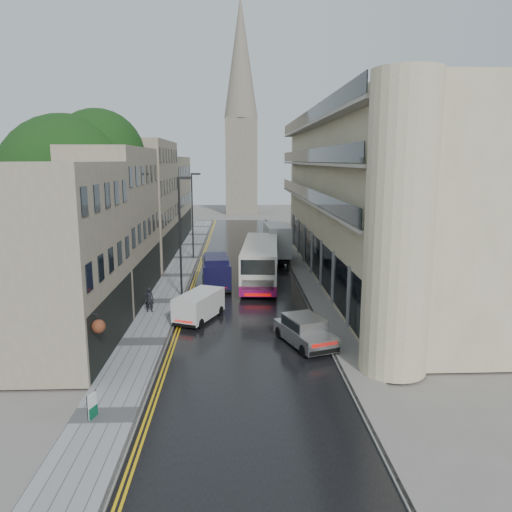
{
  "coord_description": "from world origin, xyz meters",
  "views": [
    {
      "loc": [
        -0.54,
        -16.1,
        10.18
      ],
      "look_at": [
        0.81,
        18.0,
        3.63
      ],
      "focal_mm": 35.0,
      "sensor_mm": 36.0,
      "label": 1
    }
  ],
  "objects": [
    {
      "name": "road",
      "position": [
        0.0,
        27.5,
        0.01
      ],
      "size": [
        9.0,
        85.0,
        0.02
      ],
      "primitive_type": "cube",
      "color": "black",
      "rests_on": "ground"
    },
    {
      "name": "pedestrian",
      "position": [
        -6.44,
        16.55,
        0.98
      ],
      "size": [
        0.67,
        0.48,
        1.72
      ],
      "primitive_type": "imported",
      "rotation": [
        0.0,
        0.0,
        3.02
      ],
      "color": "black",
      "rests_on": "left_sidewalk"
    },
    {
      "name": "tree_near",
      "position": [
        -12.5,
        20.0,
        6.95
      ],
      "size": [
        10.56,
        10.56,
        13.89
      ],
      "primitive_type": null,
      "color": "black",
      "rests_on": "ground"
    },
    {
      "name": "church_spire",
      "position": [
        0.5,
        82.0,
        20.0
      ],
      "size": [
        6.4,
        6.4,
        40.0
      ],
      "primitive_type": null,
      "color": "gray",
      "rests_on": "ground"
    },
    {
      "name": "old_shop_row",
      "position": [
        -9.45,
        30.0,
        6.0
      ],
      "size": [
        4.5,
        56.0,
        12.0
      ],
      "primitive_type": null,
      "color": "gray",
      "rests_on": "ground"
    },
    {
      "name": "left_sidewalk",
      "position": [
        -5.85,
        27.5,
        0.06
      ],
      "size": [
        2.7,
        85.0,
        0.12
      ],
      "primitive_type": "cube",
      "color": "gray",
      "rests_on": "ground"
    },
    {
      "name": "white_van",
      "position": [
        -4.3,
        13.95,
        0.95
      ],
      "size": [
        3.24,
        4.47,
        1.86
      ],
      "primitive_type": null,
      "rotation": [
        0.0,
        0.0,
        -0.41
      ],
      "color": "silver",
      "rests_on": "road"
    },
    {
      "name": "cream_bus",
      "position": [
        -0.07,
        21.93,
        1.69
      ],
      "size": [
        3.75,
        12.41,
        3.33
      ],
      "primitive_type": null,
      "rotation": [
        0.0,
        0.0,
        -0.08
      ],
      "color": "beige",
      "rests_on": "road"
    },
    {
      "name": "silver_hatchback",
      "position": [
        2.95,
        8.56,
        0.84
      ],
      "size": [
        3.3,
        4.78,
        1.64
      ],
      "primitive_type": null,
      "rotation": [
        0.0,
        0.0,
        0.35
      ],
      "color": "#A8A9AD",
      "rests_on": "road"
    },
    {
      "name": "modern_block",
      "position": [
        10.3,
        26.0,
        7.0
      ],
      "size": [
        8.0,
        40.0,
        14.0
      ],
      "primitive_type": null,
      "color": "beige",
      "rests_on": "ground"
    },
    {
      "name": "lamp_post_near",
      "position": [
        -4.7,
        20.46,
        4.55
      ],
      "size": [
        1.02,
        0.49,
        8.86
      ],
      "primitive_type": null,
      "rotation": [
        0.0,
        0.0,
        0.28
      ],
      "color": "black",
      "rests_on": "left_sidewalk"
    },
    {
      "name": "white_lorry",
      "position": [
        2.58,
        32.28,
        1.93
      ],
      "size": [
        2.59,
        7.38,
        3.81
      ],
      "primitive_type": null,
      "rotation": [
        0.0,
        0.0,
        0.06
      ],
      "color": "silver",
      "rests_on": "road"
    },
    {
      "name": "lamp_post_far",
      "position": [
        -5.1,
        35.73,
        4.49
      ],
      "size": [
        1.0,
        0.33,
        8.75
      ],
      "primitive_type": null,
      "rotation": [
        0.0,
        0.0,
        0.12
      ],
      "color": "black",
      "rests_on": "left_sidewalk"
    },
    {
      "name": "ground",
      "position": [
        0.0,
        0.0,
        0.0
      ],
      "size": [
        200.0,
        200.0,
        0.0
      ],
      "primitive_type": "plane",
      "color": "slate",
      "rests_on": "ground"
    },
    {
      "name": "navy_van",
      "position": [
        -3.04,
        21.53,
        1.38
      ],
      "size": [
        2.56,
        5.48,
        2.72
      ],
      "primitive_type": null,
      "rotation": [
        0.0,
        0.0,
        0.08
      ],
      "color": "black",
      "rests_on": "road"
    },
    {
      "name": "tree_far",
      "position": [
        -12.2,
        33.0,
        6.23
      ],
      "size": [
        9.24,
        9.24,
        12.46
      ],
      "primitive_type": null,
      "color": "black",
      "rests_on": "ground"
    },
    {
      "name": "right_sidewalk",
      "position": [
        5.4,
        27.5,
        0.06
      ],
      "size": [
        1.8,
        85.0,
        0.12
      ],
      "primitive_type": "cube",
      "color": "slate",
      "rests_on": "ground"
    },
    {
      "name": "estate_sign",
      "position": [
        -6.32,
        2.4,
        0.62
      ],
      "size": [
        0.27,
        0.59,
        1.0
      ],
      "primitive_type": null,
      "rotation": [
        0.0,
        0.0,
        -0.33
      ],
      "color": "silver",
      "rests_on": "left_sidewalk"
    }
  ]
}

